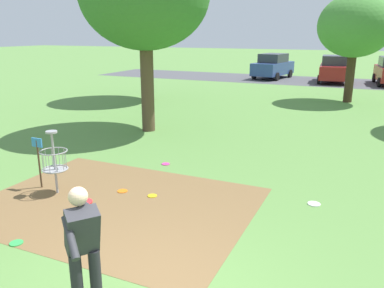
{
  "coord_description": "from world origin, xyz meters",
  "views": [
    {
      "loc": [
        2.36,
        -3.54,
        3.36
      ],
      "look_at": [
        -1.02,
        3.96,
        1.0
      ],
      "focal_mm": 36.42,
      "sensor_mm": 36.0,
      "label": 1
    }
  ],
  "objects_px": {
    "frisbee_scattered_b": "(314,204)",
    "parked_car_center_left": "(334,69)",
    "parked_car_leftmost": "(273,66)",
    "player_throwing": "(83,247)",
    "tree_mid_center": "(355,26)",
    "frisbee_far_right": "(122,191)",
    "disc_golf_basket": "(52,159)",
    "frisbee_scattered_a": "(166,164)",
    "frisbee_mid_grass": "(152,196)",
    "frisbee_far_left": "(16,243)",
    "tree_mid_right": "(147,2)"
  },
  "relations": [
    {
      "from": "player_throwing",
      "to": "frisbee_mid_grass",
      "type": "xyz_separation_m",
      "value": [
        -1.15,
        3.53,
        -0.98
      ]
    },
    {
      "from": "disc_golf_basket",
      "to": "tree_mid_right",
      "type": "relative_size",
      "value": 0.21
    },
    {
      "from": "frisbee_scattered_a",
      "to": "tree_mid_right",
      "type": "xyz_separation_m",
      "value": [
        -5.65,
        8.86,
        4.78
      ]
    },
    {
      "from": "player_throwing",
      "to": "parked_car_leftmost",
      "type": "bearing_deg",
      "value": 98.37
    },
    {
      "from": "frisbee_mid_grass",
      "to": "frisbee_far_left",
      "type": "distance_m",
      "value": 2.83
    },
    {
      "from": "frisbee_scattered_a",
      "to": "parked_car_leftmost",
      "type": "height_order",
      "value": "parked_car_leftmost"
    },
    {
      "from": "tree_mid_center",
      "to": "tree_mid_right",
      "type": "bearing_deg",
      "value": -160.16
    },
    {
      "from": "frisbee_far_left",
      "to": "frisbee_scattered_a",
      "type": "xyz_separation_m",
      "value": [
        0.36,
        4.58,
        0.0
      ]
    },
    {
      "from": "frisbee_far_left",
      "to": "frisbee_scattered_b",
      "type": "bearing_deg",
      "value": 40.09
    },
    {
      "from": "player_throwing",
      "to": "frisbee_scattered_a",
      "type": "bearing_deg",
      "value": 108.79
    },
    {
      "from": "frisbee_mid_grass",
      "to": "tree_mid_center",
      "type": "height_order",
      "value": "tree_mid_center"
    },
    {
      "from": "frisbee_scattered_b",
      "to": "parked_car_center_left",
      "type": "xyz_separation_m",
      "value": [
        -1.56,
        21.45,
        0.91
      ]
    },
    {
      "from": "frisbee_scattered_b",
      "to": "parked_car_leftmost",
      "type": "distance_m",
      "value": 22.95
    },
    {
      "from": "disc_golf_basket",
      "to": "parked_car_leftmost",
      "type": "height_order",
      "value": "parked_car_leftmost"
    },
    {
      "from": "frisbee_scattered_b",
      "to": "frisbee_mid_grass",
      "type": "bearing_deg",
      "value": -162.65
    },
    {
      "from": "disc_golf_basket",
      "to": "frisbee_scattered_b",
      "type": "bearing_deg",
      "value": 17.72
    },
    {
      "from": "disc_golf_basket",
      "to": "parked_car_center_left",
      "type": "relative_size",
      "value": 0.32
    },
    {
      "from": "tree_mid_right",
      "to": "parked_car_center_left",
      "type": "distance_m",
      "value": 14.64
    },
    {
      "from": "frisbee_scattered_a",
      "to": "parked_car_center_left",
      "type": "bearing_deg",
      "value": 83.4
    },
    {
      "from": "disc_golf_basket",
      "to": "frisbee_scattered_a",
      "type": "distance_m",
      "value": 3.05
    },
    {
      "from": "parked_car_leftmost",
      "to": "player_throwing",
      "type": "bearing_deg",
      "value": -81.63
    },
    {
      "from": "tree_mid_right",
      "to": "parked_car_center_left",
      "type": "height_order",
      "value": "tree_mid_right"
    },
    {
      "from": "frisbee_scattered_a",
      "to": "frisbee_scattered_b",
      "type": "xyz_separation_m",
      "value": [
        3.93,
        -0.97,
        0.0
      ]
    },
    {
      "from": "parked_car_leftmost",
      "to": "frisbee_far_right",
      "type": "bearing_deg",
      "value": -84.95
    },
    {
      "from": "tree_mid_right",
      "to": "frisbee_far_left",
      "type": "bearing_deg",
      "value": -68.52
    },
    {
      "from": "frisbee_far_right",
      "to": "tree_mid_center",
      "type": "height_order",
      "value": "tree_mid_center"
    },
    {
      "from": "frisbee_scattered_b",
      "to": "tree_mid_right",
      "type": "height_order",
      "value": "tree_mid_right"
    },
    {
      "from": "disc_golf_basket",
      "to": "parked_car_leftmost",
      "type": "bearing_deg",
      "value": 91.78
    },
    {
      "from": "disc_golf_basket",
      "to": "tree_mid_right",
      "type": "bearing_deg",
      "value": 110.65
    },
    {
      "from": "frisbee_scattered_a",
      "to": "parked_car_center_left",
      "type": "relative_size",
      "value": 0.05
    },
    {
      "from": "disc_golf_basket",
      "to": "frisbee_far_right",
      "type": "xyz_separation_m",
      "value": [
        1.31,
        0.63,
        -0.74
      ]
    },
    {
      "from": "tree_mid_center",
      "to": "frisbee_far_left",
      "type": "bearing_deg",
      "value": -103.88
    },
    {
      "from": "frisbee_scattered_b",
      "to": "tree_mid_right",
      "type": "relative_size",
      "value": 0.04
    },
    {
      "from": "frisbee_far_left",
      "to": "parked_car_leftmost",
      "type": "xyz_separation_m",
      "value": [
        -1.69,
        25.75,
        0.91
      ]
    },
    {
      "from": "frisbee_far_left",
      "to": "frisbee_mid_grass",
      "type": "bearing_deg",
      "value": 67.4
    },
    {
      "from": "tree_mid_right",
      "to": "parked_car_leftmost",
      "type": "bearing_deg",
      "value": 73.7
    },
    {
      "from": "frisbee_mid_grass",
      "to": "tree_mid_right",
      "type": "relative_size",
      "value": 0.03
    },
    {
      "from": "frisbee_mid_grass",
      "to": "frisbee_far_right",
      "type": "relative_size",
      "value": 0.91
    },
    {
      "from": "frisbee_scattered_b",
      "to": "parked_car_center_left",
      "type": "distance_m",
      "value": 21.53
    },
    {
      "from": "disc_golf_basket",
      "to": "frisbee_far_left",
      "type": "height_order",
      "value": "disc_golf_basket"
    },
    {
      "from": "parked_car_leftmost",
      "to": "frisbee_scattered_a",
      "type": "bearing_deg",
      "value": -84.46
    },
    {
      "from": "frisbee_scattered_a",
      "to": "frisbee_scattered_b",
      "type": "height_order",
      "value": "same"
    },
    {
      "from": "frisbee_mid_grass",
      "to": "tree_mid_center",
      "type": "relative_size",
      "value": 0.04
    },
    {
      "from": "tree_mid_center",
      "to": "parked_car_center_left",
      "type": "relative_size",
      "value": 1.2
    },
    {
      "from": "tree_mid_center",
      "to": "frisbee_far_right",
      "type": "bearing_deg",
      "value": -104.91
    },
    {
      "from": "player_throwing",
      "to": "tree_mid_center",
      "type": "xyz_separation_m",
      "value": [
        1.93,
        17.77,
        2.67
      ]
    },
    {
      "from": "player_throwing",
      "to": "frisbee_scattered_a",
      "type": "distance_m",
      "value": 5.89
    },
    {
      "from": "frisbee_mid_grass",
      "to": "tree_mid_center",
      "type": "bearing_deg",
      "value": 77.81
    },
    {
      "from": "frisbee_mid_grass",
      "to": "frisbee_scattered_b",
      "type": "relative_size",
      "value": 0.8
    },
    {
      "from": "tree_mid_center",
      "to": "frisbee_scattered_b",
      "type": "bearing_deg",
      "value": -89.45
    }
  ]
}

